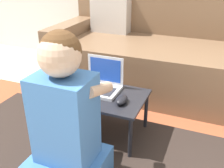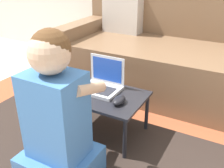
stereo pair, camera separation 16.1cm
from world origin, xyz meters
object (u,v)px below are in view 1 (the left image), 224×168
(computer_mouse, at_px, (122,100))
(person_seated, at_px, (66,124))
(laptop, at_px, (101,85))
(laptop_desk, at_px, (102,99))
(couch, at_px, (167,56))

(computer_mouse, xyz_separation_m, person_seated, (-0.13, -0.39, 0.05))
(laptop, xyz_separation_m, person_seated, (0.05, -0.50, 0.03))
(laptop_desk, distance_m, laptop, 0.09)
(laptop_desk, height_order, laptop, laptop)
(couch, bearing_deg, laptop_desk, -104.74)
(couch, xyz_separation_m, laptop_desk, (-0.23, -0.87, -0.03))
(person_seated, bearing_deg, couch, 80.78)
(couch, relative_size, computer_mouse, 17.46)
(laptop, height_order, person_seated, person_seated)
(person_seated, bearing_deg, laptop, 95.57)
(laptop_desk, bearing_deg, couch, 75.26)
(computer_mouse, height_order, person_seated, person_seated)
(laptop_desk, relative_size, person_seated, 0.67)
(computer_mouse, bearing_deg, couch, 84.96)
(couch, bearing_deg, person_seated, -99.22)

